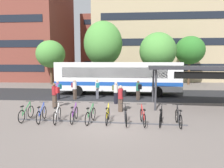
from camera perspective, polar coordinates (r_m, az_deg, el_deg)
ground at (r=10.66m, az=-0.80°, el=-11.41°), size 200.00×200.00×0.00m
bus_lane_asphalt at (r=19.64m, az=1.56°, el=-3.04°), size 80.00×7.20×0.01m
city_bus at (r=19.42m, az=1.80°, el=2.12°), size 12.09×2.91×3.20m
bike_rack at (r=10.79m, az=-3.73°, el=-10.67°), size 9.23×0.46×0.70m
parked_bicycle_green_0 at (r=12.15m, az=-23.64°, el=-7.83°), size 0.52×1.72×0.99m
parked_bicycle_blue_1 at (r=11.62m, az=-19.79°, el=-8.30°), size 0.52×1.72×0.99m
parked_bicycle_white_2 at (r=11.23m, az=-15.64°, el=-8.67°), size 0.52×1.72×0.99m
parked_bicycle_purple_3 at (r=11.11m, az=-10.92°, el=-8.71°), size 0.52×1.72×0.99m
parked_bicycle_green_4 at (r=10.79m, az=-6.26°, el=-9.10°), size 0.52×1.71×0.99m
parked_bicycle_yellow_5 at (r=10.73m, az=-1.28°, el=-9.15°), size 0.52×1.72×0.99m
parked_bicycle_black_6 at (r=10.51m, az=3.98°, el=-9.50°), size 0.52×1.72×0.99m
parked_bicycle_red_7 at (r=10.56m, az=8.95°, el=-9.49°), size 0.52×1.72×0.99m
parked_bicycle_black_8 at (r=10.70m, az=14.02°, el=-9.39°), size 0.60×1.68×0.99m
parked_bicycle_black_9 at (r=10.83m, az=18.77°, el=-9.36°), size 0.52×1.72×0.99m
transit_shelter at (r=15.13m, az=24.33°, el=4.11°), size 7.32×3.99×2.96m
commuter_black_pack_0 at (r=16.85m, az=7.65°, el=-1.43°), size 0.54×0.61×1.66m
commuter_maroon_pack_1 at (r=17.28m, az=-10.84°, el=-1.16°), size 0.59×0.58×1.72m
commuter_black_pack_2 at (r=12.83m, az=2.65°, el=-3.69°), size 0.58×0.44×1.75m
commuter_olive_pack_3 at (r=15.24m, az=1.06°, el=-2.07°), size 0.55×0.60×1.72m
commuter_red_pack_4 at (r=14.55m, az=-16.29°, el=-2.65°), size 0.57×0.40×1.77m
commuter_teal_pack_5 at (r=17.32m, az=-4.31°, el=-1.05°), size 0.46×0.59×1.72m
commuter_teal_pack_6 at (r=17.53m, az=-15.39°, el=-1.33°), size 0.60×0.51×1.65m
street_tree_0 at (r=29.23m, az=-17.40°, el=8.28°), size 4.03×4.03×6.22m
street_tree_1 at (r=25.32m, az=-2.60°, el=11.62°), size 4.85×4.85×8.30m
street_tree_2 at (r=24.77m, az=13.14°, el=9.32°), size 4.41×4.41×6.77m
street_tree_3 at (r=29.89m, az=21.69°, el=9.07°), size 4.05×4.05×6.79m
building_left_wing at (r=41.88m, az=-25.46°, el=14.28°), size 17.35×13.98×18.66m
building_right_wing at (r=38.41m, az=15.71°, el=16.17°), size 25.84×11.44×19.66m
building_centre_block at (r=51.67m, az=0.40°, el=10.75°), size 14.40×12.47×14.02m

